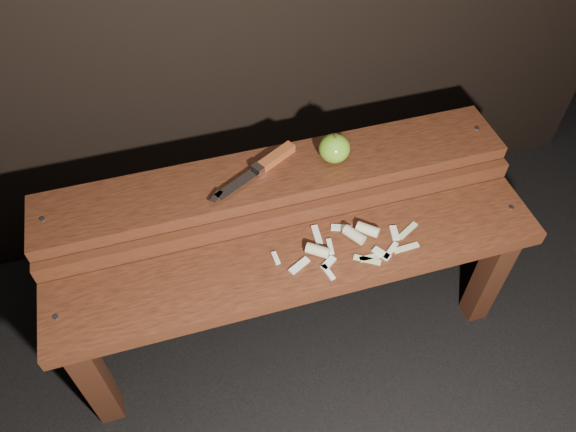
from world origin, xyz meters
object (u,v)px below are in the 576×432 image
object	(u,v)px
bench_front_tier	(302,278)
apple	(334,148)
knife	(267,164)
bench_rear_tier	(277,195)

from	to	relation	value
bench_front_tier	apple	size ratio (longest dim) A/B	14.41
bench_front_tier	knife	distance (m)	0.30
bench_front_tier	bench_rear_tier	xyz separation A→B (m)	(0.00, 0.23, 0.06)
bench_rear_tier	knife	world-z (taller)	knife
bench_rear_tier	bench_front_tier	bearing A→B (deg)	-90.00
bench_front_tier	knife	bearing A→B (deg)	93.98
bench_rear_tier	apple	bearing A→B (deg)	1.62
bench_front_tier	knife	size ratio (longest dim) A/B	4.84
apple	knife	world-z (taller)	apple
apple	knife	bearing A→B (deg)	173.35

